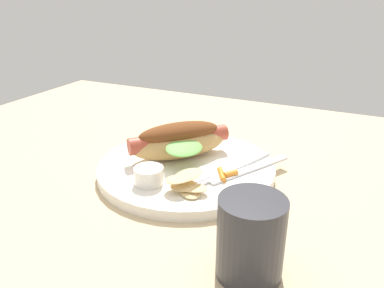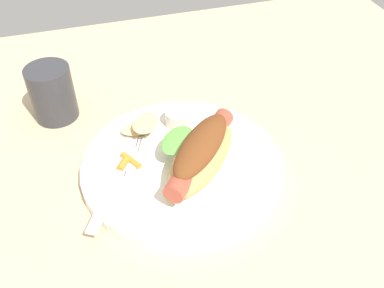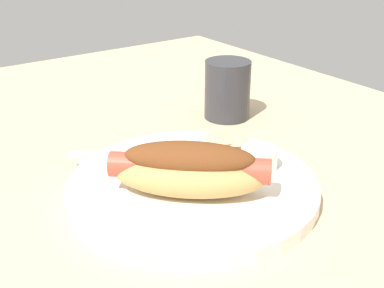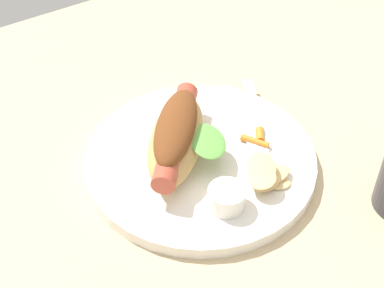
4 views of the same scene
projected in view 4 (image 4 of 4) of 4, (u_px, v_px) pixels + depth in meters
ground_plane at (227, 171)px, 70.84cm from camera, size 120.00×90.00×1.80cm
plate at (200, 161)px, 69.78cm from camera, size 27.53×27.53×1.60cm
hot_dog at (177, 135)px, 67.56cm from camera, size 15.01×15.73×5.77cm
sauce_ramekin at (227, 198)px, 62.77cm from camera, size 4.16×4.16×2.42cm
fork at (244, 125)px, 73.02cm from camera, size 7.19×15.41×0.40cm
knife at (255, 117)px, 74.19cm from camera, size 8.72×13.85×0.36cm
chips_pile at (266, 176)px, 65.19cm from camera, size 6.87×6.28×2.54cm
carrot_garnish at (257, 138)px, 70.80cm from camera, size 3.45×3.49×0.99cm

